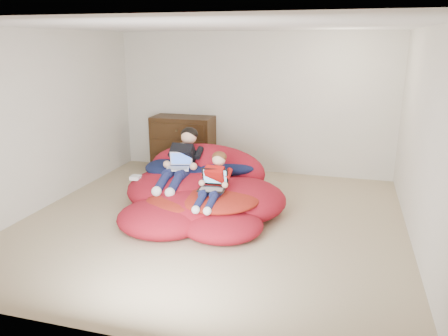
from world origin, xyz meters
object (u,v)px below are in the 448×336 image
Objects in this scene: dresser at (183,144)px; beanbag_pile at (201,192)px; laptop_black at (213,184)px; laptop_white at (179,164)px; older_boy at (182,159)px; younger_boy at (214,180)px.

dresser reaches higher than beanbag_pile.
laptop_white is at bearing 143.52° from laptop_black.
younger_boy is at bearing -39.78° from older_boy.
older_boy is at bearing 154.75° from beanbag_pile.
laptop_black is (0.00, -0.05, -0.04)m from younger_boy.
beanbag_pile is 0.51m from laptop_white.
dresser is 1.80m from older_boy.
dresser is 2.61m from laptop_black.
beanbag_pile is 0.57m from older_boy.
older_boy is at bearing 140.22° from younger_boy.
laptop_white is at bearing -70.61° from dresser.
dresser is 2.08m from beanbag_pile.
older_boy is 0.90m from laptop_black.
younger_boy is at bearing -50.35° from beanbag_pile.
beanbag_pile is 0.61m from younger_boy.
younger_boy reaches higher than laptop_white.
beanbag_pile is 6.46× the size of laptop_black.
younger_boy is 2.48× the size of laptop_black.
beanbag_pile is 0.62m from laptop_black.
laptop_black is at bearing -36.48° from laptop_white.
laptop_black is (1.29, -2.27, 0.05)m from dresser.
older_boy reaches higher than dresser.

